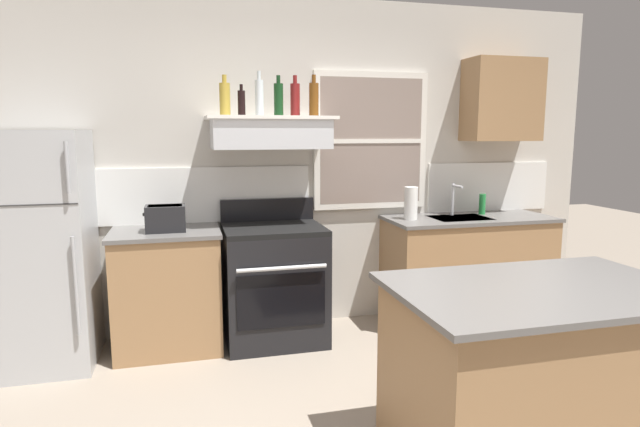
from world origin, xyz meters
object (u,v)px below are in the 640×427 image
toaster (166,218)px  kitchen_island (536,377)px  bottle_dark_green_wine (279,99)px  bottle_amber_wine (314,99)px  bottle_clear_tall (259,97)px  bottle_champagne_gold_foil (225,99)px  bottle_red_label_wine (295,99)px  stove_range (274,282)px  dish_soap_bottle (482,204)px  refrigerator (37,250)px  bottle_balsamic_dark (242,103)px  paper_towel_roll (411,203)px

toaster → kitchen_island: bearing=-47.3°
bottle_dark_green_wine → bottle_amber_wine: size_ratio=0.99×
bottle_clear_tall → bottle_dark_green_wine: bearing=-8.7°
bottle_champagne_gold_foil → bottle_red_label_wine: 0.54m
stove_range → bottle_red_label_wine: 1.44m
bottle_red_label_wine → kitchen_island: 2.60m
dish_soap_bottle → kitchen_island: 2.30m
bottle_clear_tall → bottle_dark_green_wine: (0.14, -0.02, -0.01)m
stove_range → dish_soap_bottle: same height
refrigerator → bottle_dark_green_wine: bearing=4.7°
bottle_champagne_gold_foil → stove_range: bearing=-19.2°
bottle_champagne_gold_foil → kitchen_island: bearing=-57.5°
stove_range → bottle_clear_tall: bearing=116.4°
bottle_red_label_wine → kitchen_island: size_ratio=0.22×
refrigerator → bottle_amber_wine: (1.98, 0.07, 1.06)m
bottle_dark_green_wine → dish_soap_bottle: (1.81, 0.02, -0.87)m
bottle_champagne_gold_foil → dish_soap_bottle: bearing=0.6°
bottle_champagne_gold_foil → bottle_clear_tall: size_ratio=0.89×
toaster → dish_soap_bottle: size_ratio=1.65×
bottle_champagne_gold_foil → dish_soap_bottle: size_ratio=1.67×
stove_range → kitchen_island: (0.96, -1.90, -0.01)m
refrigerator → bottle_clear_tall: 1.91m
bottle_balsamic_dark → bottle_clear_tall: bottle_clear_tall is taller
bottle_balsamic_dark → bottle_dark_green_wine: 0.30m
refrigerator → toaster: (0.86, 0.01, 0.19)m
refrigerator → bottle_balsamic_dark: bottle_balsamic_dark is taller
paper_towel_roll → dish_soap_bottle: 0.73m
stove_range → kitchen_island: size_ratio=0.78×
bottle_balsamic_dark → kitchen_island: (1.17, -1.97, -1.38)m
toaster → stove_range: (0.79, 0.01, -0.54)m
toaster → bottle_red_label_wine: size_ratio=0.95×
bottle_balsamic_dark → bottle_clear_tall: bearing=27.7°
refrigerator → bottle_amber_wine: size_ratio=5.27×
bottle_balsamic_dark → dish_soap_bottle: bearing=2.0°
refrigerator → stove_range: 1.69m
toaster → bottle_clear_tall: bearing=11.8°
bottle_amber_wine → paper_towel_roll: bearing=-0.5°
bottle_dark_green_wine → bottle_amber_wine: (0.26, -0.07, 0.00)m
bottle_red_label_wine → toaster: bearing=-171.1°
stove_range → paper_towel_roll: 1.29m
refrigerator → paper_towel_roll: refrigerator is taller
bottle_balsamic_dark → bottle_clear_tall: size_ratio=0.68×
stove_range → bottle_balsamic_dark: size_ratio=4.73×
paper_towel_roll → kitchen_island: size_ratio=0.19×
bottle_champagne_gold_foil → bottle_balsamic_dark: bottle_champagne_gold_foil is taller
refrigerator → bottle_red_label_wine: bearing=5.3°
dish_soap_bottle → bottle_amber_wine: bearing=-176.6°
bottle_clear_tall → kitchen_island: 2.70m
toaster → bottle_champagne_gold_foil: 0.99m
bottle_red_label_wine → bottle_amber_wine: bearing=-39.5°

